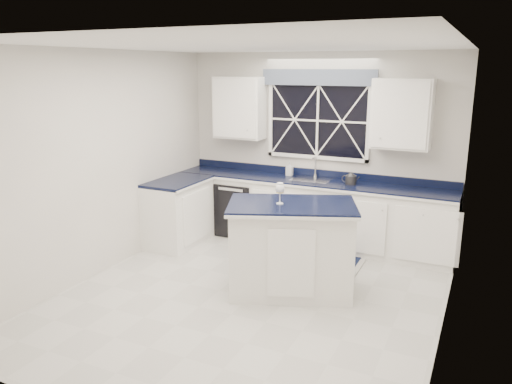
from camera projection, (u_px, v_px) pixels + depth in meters
The scene contains 13 objects.
ground at pixel (250, 297), 5.55m from camera, with size 4.50×4.50×0.00m, color beige.
back_wall at pixel (318, 148), 7.20m from camera, with size 4.00×0.10×2.70m, color silver.
base_cabinets at pixel (284, 213), 7.15m from camera, with size 3.99×1.60×0.90m.
countertop at pixel (310, 181), 7.04m from camera, with size 3.98×0.64×0.04m, color black.
dishwasher at pixel (241, 207), 7.62m from camera, with size 0.60×0.58×0.82m, color black.
window at pixel (318, 115), 7.04m from camera, with size 1.65×0.09×1.26m.
upper_cabinets at pixel (315, 111), 6.91m from camera, with size 3.10×0.34×0.90m.
faucet at pixel (315, 167), 7.17m from camera, with size 0.05×0.20×0.30m.
island at pixel (291, 248), 5.59m from camera, with size 1.60×1.29×1.04m.
rug at pixel (314, 259), 6.61m from camera, with size 1.26×0.77×0.02m.
kettle at pixel (351, 179), 6.76m from camera, with size 0.25×0.15×0.17m.
wine_glass at pixel (280, 189), 5.42m from camera, with size 0.10×0.10×0.23m.
soap_bottle at pixel (290, 169), 7.31m from camera, with size 0.09×0.09×0.20m, color silver.
Camera 1 is at (2.24, -4.58, 2.50)m, focal length 35.00 mm.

